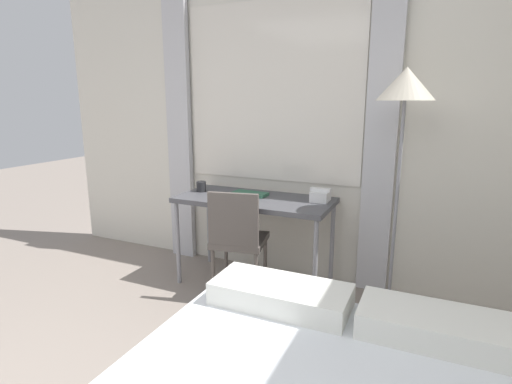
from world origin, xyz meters
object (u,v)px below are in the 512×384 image
(desk_chair, at_px, (238,236))
(mug, at_px, (201,186))
(standing_lamp, at_px, (405,103))
(book, at_px, (250,194))
(desk, at_px, (255,205))
(telephone, at_px, (320,195))

(desk_chair, height_order, mug, desk_chair)
(standing_lamp, distance_m, book, 1.40)
(desk_chair, relative_size, book, 2.89)
(standing_lamp, height_order, book, standing_lamp)
(standing_lamp, bearing_deg, book, 174.88)
(desk, relative_size, book, 4.18)
(desk_chair, bearing_deg, mug, 137.14)
(standing_lamp, bearing_deg, desk_chair, -166.92)
(standing_lamp, distance_m, mug, 1.78)
(desk, xyz_separation_m, telephone, (0.52, 0.11, 0.11))
(desk_chair, bearing_deg, standing_lamp, 1.89)
(book, relative_size, mug, 3.42)
(book, xyz_separation_m, mug, (-0.45, -0.05, 0.03))
(desk_chair, xyz_separation_m, standing_lamp, (1.12, 0.26, 1.00))
(desk, relative_size, standing_lamp, 0.73)
(mug, bearing_deg, desk, -2.31)
(desk_chair, relative_size, mug, 9.89)
(telephone, xyz_separation_m, book, (-0.60, -0.04, -0.03))
(standing_lamp, xyz_separation_m, mug, (-1.63, 0.06, -0.72))
(book, height_order, mug, mug)
(desk, height_order, standing_lamp, standing_lamp)
(book, bearing_deg, telephone, 3.81)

